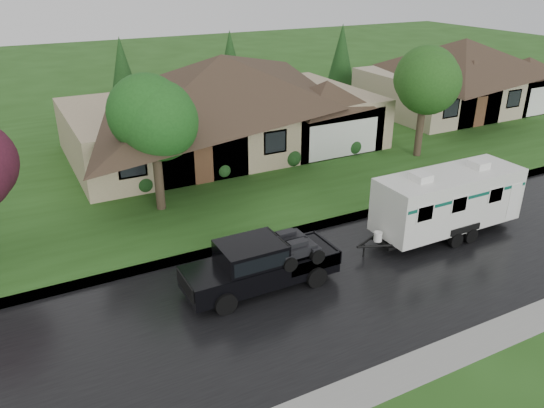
{
  "coord_description": "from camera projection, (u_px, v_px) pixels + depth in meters",
  "views": [
    {
      "loc": [
        -9.96,
        -15.15,
        10.52
      ],
      "look_at": [
        -0.97,
        2.0,
        1.72
      ],
      "focal_mm": 35.0,
      "sensor_mm": 36.0,
      "label": 1
    }
  ],
  "objects": [
    {
      "name": "ground",
      "position": [
        318.0,
        258.0,
        20.78
      ],
      "size": [
        140.0,
        140.0,
        0.0
      ],
      "primitive_type": "plane",
      "color": "#244C18",
      "rests_on": "ground"
    },
    {
      "name": "road",
      "position": [
        347.0,
        282.0,
        19.16
      ],
      "size": [
        140.0,
        8.0,
        0.01
      ],
      "primitive_type": "cube",
      "color": "black",
      "rests_on": "ground"
    },
    {
      "name": "curb",
      "position": [
        289.0,
        232.0,
        22.56
      ],
      "size": [
        140.0,
        0.5,
        0.15
      ],
      "primitive_type": "cube",
      "color": "gray",
      "rests_on": "ground"
    },
    {
      "name": "lawn",
      "position": [
        189.0,
        148.0,
        32.85
      ],
      "size": [
        140.0,
        26.0,
        0.15
      ],
      "primitive_type": "cube",
      "color": "#244C18",
      "rests_on": "ground"
    },
    {
      "name": "house_main",
      "position": [
        228.0,
        92.0,
        31.42
      ],
      "size": [
        19.44,
        10.8,
        6.9
      ],
      "color": "#9B8C69",
      "rests_on": "lawn"
    },
    {
      "name": "house_neighbor",
      "position": [
        467.0,
        67.0,
        40.38
      ],
      "size": [
        15.12,
        9.72,
        6.45
      ],
      "color": "tan",
      "rests_on": "lawn"
    },
    {
      "name": "tree_left_green",
      "position": [
        153.0,
        119.0,
        22.87
      ],
      "size": [
        3.7,
        3.7,
        6.12
      ],
      "color": "#382B1E",
      "rests_on": "lawn"
    },
    {
      "name": "tree_right_green",
      "position": [
        426.0,
        81.0,
        29.62
      ],
      "size": [
        3.84,
        3.84,
        6.35
      ],
      "color": "#382B1E",
      "rests_on": "lawn"
    },
    {
      "name": "shrub_row",
      "position": [
        258.0,
        162.0,
        28.86
      ],
      "size": [
        13.6,
        1.0,
        1.0
      ],
      "color": "#143814",
      "rests_on": "lawn"
    },
    {
      "name": "pickup_truck",
      "position": [
        258.0,
        263.0,
        18.5
      ],
      "size": [
        5.51,
        2.09,
        1.84
      ],
      "color": "black",
      "rests_on": "ground"
    },
    {
      "name": "travel_trailer",
      "position": [
        448.0,
        199.0,
        21.95
      ],
      "size": [
        6.8,
        2.39,
        3.05
      ],
      "color": "silver",
      "rests_on": "ground"
    }
  ]
}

